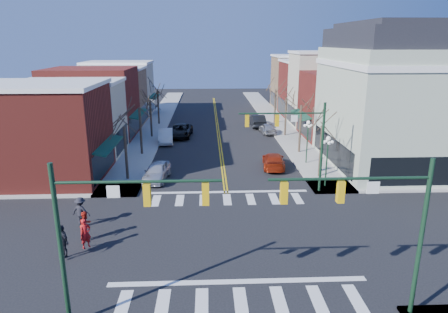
{
  "coord_description": "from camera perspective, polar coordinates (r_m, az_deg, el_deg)",
  "views": [
    {
      "loc": [
        -1.45,
        -22.03,
        11.61
      ],
      "look_at": [
        -0.15,
        8.35,
        2.8
      ],
      "focal_mm": 32.0,
      "sensor_mm": 36.0,
      "label": 1
    }
  ],
  "objects": [
    {
      "name": "tree_left_a",
      "position": [
        34.99,
        -13.82,
        0.39
      ],
      "size": [
        0.24,
        0.24,
        4.76
      ],
      "primitive_type": "cylinder",
      "color": "#382B21",
      "rests_on": "ground"
    },
    {
      "name": "pedestrian_red_b",
      "position": [
        25.57,
        -19.13,
        -9.25
      ],
      "size": [
        0.94,
        1.04,
        1.76
      ],
      "primitive_type": "imported",
      "rotation": [
        0.0,
        0.0,
        1.19
      ],
      "color": "#B41E13",
      "rests_on": "sidewalk_left"
    },
    {
      "name": "traffic_mast_far_right",
      "position": [
        31.03,
        10.65,
        3.03
      ],
      "size": [
        6.6,
        0.28,
        7.2
      ],
      "color": "#14331E",
      "rests_on": "ground"
    },
    {
      "name": "traffic_mast_near_right",
      "position": [
        17.62,
        21.39,
        -8.09
      ],
      "size": [
        6.6,
        0.28,
        7.2
      ],
      "color": "#14331E",
      "rests_on": "ground"
    },
    {
      "name": "bldg_right_tan",
      "position": [
        73.37,
        11.09,
        10.31
      ],
      "size": [
        10.0,
        8.0,
        9.0
      ],
      "primitive_type": "cube",
      "color": "#9F7C57",
      "rests_on": "ground"
    },
    {
      "name": "victorian_corner",
      "position": [
        41.0,
        23.76,
        7.87
      ],
      "size": [
        12.25,
        14.25,
        13.3
      ],
      "color": "#A9B69E",
      "rests_on": "ground"
    },
    {
      "name": "bldg_right_stucco",
      "position": [
        58.43,
        14.61,
        9.16
      ],
      "size": [
        10.0,
        7.0,
        10.0
      ],
      "primitive_type": "cube",
      "color": "#BEB79C",
      "rests_on": "ground"
    },
    {
      "name": "sidewalk_left",
      "position": [
        44.19,
        -11.88,
        0.68
      ],
      "size": [
        3.5,
        70.0,
        0.15
      ],
      "primitive_type": "cube",
      "color": "#9E9B93",
      "rests_on": "ground"
    },
    {
      "name": "tree_right_d",
      "position": [
        58.59,
        7.3,
        7.07
      ],
      "size": [
        0.24,
        0.24,
        4.97
      ],
      "primitive_type": "cylinder",
      "color": "#382B21",
      "rests_on": "ground"
    },
    {
      "name": "tree_left_d",
      "position": [
        58.17,
        -9.36,
        6.89
      ],
      "size": [
        0.24,
        0.24,
        4.9
      ],
      "primitive_type": "cylinder",
      "color": "#382B21",
      "rests_on": "ground"
    },
    {
      "name": "tree_left_c",
      "position": [
        50.39,
        -10.39,
        5.22
      ],
      "size": [
        0.24,
        0.24,
        4.55
      ],
      "primitive_type": "cylinder",
      "color": "#382B21",
      "rests_on": "ground"
    },
    {
      "name": "lamppost_corner",
      "position": [
        33.17,
        14.55,
        0.52
      ],
      "size": [
        0.36,
        0.36,
        4.33
      ],
      "color": "#14331E",
      "rests_on": "ground"
    },
    {
      "name": "tree_left_b",
      "position": [
        42.59,
        -11.82,
        3.49
      ],
      "size": [
        0.24,
        0.24,
        5.04
      ],
      "primitive_type": "cylinder",
      "color": "#382B21",
      "rests_on": "ground"
    },
    {
      "name": "car_left_far",
      "position": [
        50.46,
        -6.22,
        3.68
      ],
      "size": [
        3.03,
        5.81,
        1.56
      ],
      "primitive_type": "imported",
      "rotation": [
        0.0,
        0.0,
        -0.08
      ],
      "color": "black",
      "rests_on": "ground"
    },
    {
      "name": "pedestrian_red_a",
      "position": [
        24.53,
        -19.17,
        -10.35
      ],
      "size": [
        0.76,
        0.76,
        1.77
      ],
      "primitive_type": "imported",
      "rotation": [
        0.0,
        0.0,
        0.78
      ],
      "color": "#AF1215",
      "rests_on": "sidewalk_left"
    },
    {
      "name": "bldg_right_brick_a",
      "position": [
        51.26,
        17.0,
        6.93
      ],
      "size": [
        10.0,
        8.5,
        8.0
      ],
      "primitive_type": "cube",
      "color": "maroon",
      "rests_on": "ground"
    },
    {
      "name": "bldg_right_brick_b",
      "position": [
        65.68,
        12.68,
        9.34
      ],
      "size": [
        10.0,
        8.0,
        8.5
      ],
      "primitive_type": "cube",
      "color": "maroon",
      "rests_on": "ground"
    },
    {
      "name": "bldg_left_brick_b",
      "position": [
        52.0,
        -18.26,
        7.22
      ],
      "size": [
        10.0,
        9.0,
        8.5
      ],
      "primitive_type": "cube",
      "color": "maroon",
      "rests_on": "ground"
    },
    {
      "name": "car_right_far",
      "position": [
        56.48,
        4.82,
        5.12
      ],
      "size": [
        1.87,
        5.19,
        1.7
      ],
      "primitive_type": "imported",
      "rotation": [
        0.0,
        0.0,
        3.16
      ],
      "color": "black",
      "rests_on": "ground"
    },
    {
      "name": "tree_right_a",
      "position": [
        35.7,
        13.65,
        0.59
      ],
      "size": [
        0.24,
        0.24,
        4.62
      ],
      "primitive_type": "cylinder",
      "color": "#382B21",
      "rests_on": "ground"
    },
    {
      "name": "pedestrian_dark_b",
      "position": [
        27.53,
        -19.78,
        -7.34
      ],
      "size": [
        1.33,
        0.95,
        1.86
      ],
      "primitive_type": "imported",
      "rotation": [
        0.0,
        0.0,
        2.91
      ],
      "color": "black",
      "rests_on": "sidewalk_left"
    },
    {
      "name": "traffic_mast_near_left",
      "position": [
        16.68,
        -16.64,
        -9.01
      ],
      "size": [
        6.6,
        0.28,
        7.2
      ],
      "color": "#14331E",
      "rests_on": "ground"
    },
    {
      "name": "bldg_left_brick_a",
      "position": [
        37.37,
        -24.52,
        2.94
      ],
      "size": [
        10.0,
        8.5,
        8.0
      ],
      "primitive_type": "cube",
      "color": "maroon",
      "rests_on": "ground"
    },
    {
      "name": "car_right_mid",
      "position": [
        52.3,
        6.24,
        4.03
      ],
      "size": [
        1.99,
        4.24,
        1.4
      ],
      "primitive_type": "imported",
      "rotation": [
        0.0,
        0.0,
        3.22
      ],
      "color": "#A5A6AA",
      "rests_on": "ground"
    },
    {
      "name": "car_right_near",
      "position": [
        38.13,
        7.08,
        -0.58
      ],
      "size": [
        2.46,
        5.03,
        1.41
      ],
      "primitive_type": "imported",
      "rotation": [
        0.0,
        0.0,
        3.04
      ],
      "color": "maroon",
      "rests_on": "ground"
    },
    {
      "name": "bldg_left_stucco_a",
      "position": [
        44.54,
        -20.89,
        4.93
      ],
      "size": [
        10.0,
        7.0,
        7.5
      ],
      "primitive_type": "cube",
      "color": "#BEB79C",
      "rests_on": "ground"
    },
    {
      "name": "tree_right_b",
      "position": [
        43.15,
        10.82,
        3.81
      ],
      "size": [
        0.24,
        0.24,
        5.18
      ],
      "primitive_type": "cylinder",
      "color": "#382B21",
      "rests_on": "ground"
    },
    {
      "name": "bldg_left_tan",
      "position": [
        59.96,
        -16.16,
        8.15
      ],
      "size": [
        10.0,
        7.5,
        7.8
      ],
      "primitive_type": "cube",
      "color": "#9F7C57",
      "rests_on": "ground"
    },
    {
      "name": "car_left_near",
      "position": [
        34.95,
        -9.58,
        -2.13
      ],
      "size": [
        2.37,
        4.76,
        1.56
      ],
      "primitive_type": "imported",
      "rotation": [
        0.0,
        0.0,
        -0.12
      ],
      "color": "silver",
      "rests_on": "ground"
    },
    {
      "name": "car_left_mid",
      "position": [
        47.78,
        -8.35,
        2.9
      ],
      "size": [
        2.09,
        4.92,
        1.58
      ],
      "primitive_type": "imported",
      "rotation": [
        0.0,
        0.0,
        0.09
      ],
      "color": "silver",
      "rests_on": "ground"
    },
    {
      "name": "pedestrian_dark_a",
      "position": [
        24.01,
        -22.07,
        -11.11
      ],
      "size": [
        1.12,
        1.09,
        1.89
      ],
      "primitive_type": "imported",
      "rotation": [
        0.0,
        0.0,
        -0.75
      ],
      "color": "black",
      "rests_on": "sidewalk_left"
    },
    {
      "name": "sidewalk_right",
      "position": [
        44.76,
        10.8,
        0.94
      ],
      "size": [
        3.5,
        70.0,
        0.15
      ],
      "primitive_type": "cube",
      "color": "#9E9B93",
      "rests_on": "ground"
    },
    {
      "name": "bldg_left_stucco_b",
      "position": [
        67.44,
        -14.67,
        9.25
      ],
      "size": [
        10.0,
        8.0,
        8.2
      ],
      "primitive_type": "cube",
      "color": "#BEB79C",
      "rests_on": "ground"
    },
    {
      "name": "tree_right_c",
      "position": [
        50.85,
        8.79,
        5.55
      ],
      "size": [
        0.24,
        0.24,
        4.83
      ],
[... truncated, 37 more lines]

